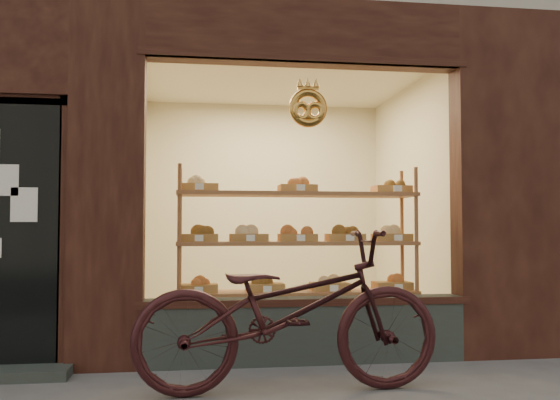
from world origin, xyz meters
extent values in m
cube|color=#2E3933|center=(0.45, 2.12, 0.28)|extent=(2.70, 0.25, 0.55)
cube|color=black|center=(-2.00, 2.06, 1.10)|extent=(0.90, 0.04, 2.15)
torus|color=gold|center=(0.45, 2.02, 2.15)|extent=(0.33, 0.07, 0.33)
cube|color=brown|center=(0.45, 2.55, 0.05)|extent=(2.20, 0.45, 0.04)
cube|color=brown|center=(0.45, 2.55, 0.55)|extent=(2.20, 0.45, 0.03)
cube|color=brown|center=(0.45, 2.55, 1.00)|extent=(2.20, 0.45, 0.04)
cube|color=brown|center=(0.45, 2.55, 1.45)|extent=(2.20, 0.45, 0.04)
cylinder|color=brown|center=(-0.62, 2.35, 0.85)|extent=(0.04, 0.04, 1.70)
cylinder|color=brown|center=(1.52, 2.35, 0.85)|extent=(0.04, 0.04, 1.70)
cylinder|color=brown|center=(-0.62, 2.75, 0.85)|extent=(0.04, 0.04, 1.70)
cylinder|color=brown|center=(1.52, 2.75, 0.85)|extent=(0.04, 0.04, 1.70)
cube|color=olive|center=(-0.45, 2.55, 0.60)|extent=(0.34, 0.24, 0.07)
sphere|color=#CE6127|center=(-0.45, 2.55, 0.69)|extent=(0.11, 0.11, 0.11)
cube|color=white|center=(-0.45, 2.36, 0.60)|extent=(0.07, 0.01, 0.05)
cube|color=olive|center=(0.15, 2.55, 0.60)|extent=(0.34, 0.24, 0.07)
sphere|color=#5C3815|center=(0.15, 2.55, 0.69)|extent=(0.11, 0.11, 0.11)
cube|color=white|center=(0.15, 2.36, 0.60)|extent=(0.08, 0.01, 0.05)
cube|color=olive|center=(0.75, 2.55, 0.60)|extent=(0.34, 0.24, 0.07)
sphere|color=beige|center=(0.75, 2.55, 0.69)|extent=(0.11, 0.11, 0.11)
cube|color=white|center=(0.75, 2.36, 0.60)|extent=(0.07, 0.01, 0.05)
cube|color=olive|center=(1.35, 2.55, 0.60)|extent=(0.34, 0.24, 0.07)
sphere|color=#CE6127|center=(1.35, 2.55, 0.69)|extent=(0.11, 0.11, 0.11)
cube|color=white|center=(1.35, 2.36, 0.60)|extent=(0.08, 0.01, 0.05)
cube|color=olive|center=(-0.45, 2.55, 1.05)|extent=(0.34, 0.24, 0.07)
sphere|color=#5C3815|center=(-0.45, 2.55, 1.14)|extent=(0.11, 0.11, 0.11)
cube|color=white|center=(-0.45, 2.36, 1.05)|extent=(0.07, 0.01, 0.06)
cube|color=olive|center=(0.00, 2.55, 1.05)|extent=(0.34, 0.24, 0.07)
sphere|color=beige|center=(0.00, 2.55, 1.14)|extent=(0.11, 0.11, 0.11)
cube|color=white|center=(0.00, 2.36, 1.05)|extent=(0.07, 0.01, 0.06)
cube|color=olive|center=(0.45, 2.55, 1.05)|extent=(0.34, 0.24, 0.07)
sphere|color=#CE6127|center=(0.45, 2.55, 1.14)|extent=(0.11, 0.11, 0.11)
cube|color=white|center=(0.45, 2.36, 1.05)|extent=(0.07, 0.01, 0.06)
cube|color=olive|center=(0.90, 2.55, 1.05)|extent=(0.34, 0.24, 0.07)
sphere|color=#5C3815|center=(0.90, 2.55, 1.14)|extent=(0.11, 0.11, 0.11)
cube|color=white|center=(0.90, 2.36, 1.05)|extent=(0.07, 0.01, 0.06)
cube|color=olive|center=(1.35, 2.55, 1.05)|extent=(0.34, 0.24, 0.07)
sphere|color=beige|center=(1.35, 2.55, 1.14)|extent=(0.11, 0.11, 0.11)
cube|color=white|center=(1.35, 2.36, 1.05)|extent=(0.08, 0.01, 0.06)
cube|color=olive|center=(-0.45, 2.55, 1.50)|extent=(0.34, 0.24, 0.07)
sphere|color=beige|center=(-0.45, 2.55, 1.59)|extent=(0.11, 0.11, 0.11)
cube|color=white|center=(-0.45, 2.36, 1.50)|extent=(0.07, 0.01, 0.06)
cube|color=olive|center=(0.45, 2.55, 1.50)|extent=(0.34, 0.24, 0.07)
sphere|color=#CE6127|center=(0.45, 2.55, 1.59)|extent=(0.11, 0.11, 0.11)
cube|color=white|center=(0.45, 2.36, 1.50)|extent=(0.07, 0.01, 0.06)
cube|color=olive|center=(1.35, 2.55, 1.50)|extent=(0.34, 0.24, 0.07)
sphere|color=#5C3815|center=(1.35, 2.55, 1.59)|extent=(0.11, 0.11, 0.11)
cube|color=white|center=(1.35, 2.36, 1.50)|extent=(0.08, 0.01, 0.06)
imported|color=black|center=(0.15, 1.21, 0.56)|extent=(2.15, 0.78, 1.13)
camera|label=1|loc=(-0.54, -3.10, 1.13)|focal=40.00mm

